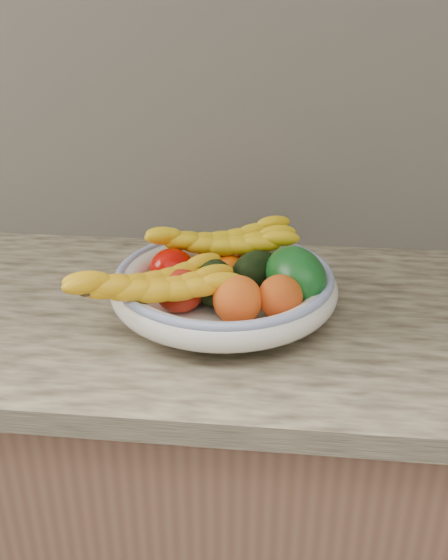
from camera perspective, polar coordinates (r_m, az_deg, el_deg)
kitchen_counter at (r=1.38m, az=0.12°, el=-18.44°), size 2.44×0.66×1.40m
fruit_bowl at (r=1.07m, az=-0.00°, el=-0.55°), size 0.39×0.39×0.08m
clementine_back_left at (r=1.15m, az=-1.24°, el=1.63°), size 0.07×0.07×0.05m
clementine_back_right at (r=1.17m, az=2.39°, el=2.06°), size 0.05×0.05×0.05m
clementine_back_mid at (r=1.13m, az=0.54°, el=1.08°), size 0.05×0.05×0.05m
tomato_left at (r=1.11m, az=-4.79°, el=1.04°), size 0.11×0.11×0.07m
tomato_near_left at (r=1.03m, az=-4.09°, el=-0.93°), size 0.10×0.10×0.07m
avocado_center at (r=1.05m, az=-0.97°, el=-0.23°), size 0.11×0.13×0.08m
avocado_right at (r=1.10m, az=2.90°, el=0.88°), size 0.12×0.12×0.07m
green_mango at (r=1.05m, az=6.54°, el=0.37°), size 0.17×0.17×0.12m
peach_front at (r=0.99m, az=1.26°, el=-1.83°), size 0.09×0.09×0.08m
peach_right at (r=1.00m, az=5.16°, el=-1.55°), size 0.08×0.08×0.07m
banana_bunch_back at (r=1.14m, az=-0.28°, el=3.19°), size 0.30×0.17×0.08m
banana_bunch_front at (r=0.99m, az=-6.56°, el=-0.86°), size 0.31×0.24×0.08m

